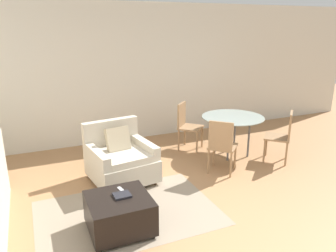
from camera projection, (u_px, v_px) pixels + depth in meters
ground_plane at (211, 233)px, 3.78m from camera, size 20.00×20.00×0.00m
wall_back at (121, 74)px, 6.52m from camera, size 12.00×0.06×2.75m
area_rug at (128, 213)px, 4.19m from camera, size 2.25×1.54×0.01m
armchair at (120, 159)px, 5.01m from camera, size 1.02×1.03×0.88m
ottoman at (119, 213)px, 3.78m from camera, size 0.71×0.69×0.42m
book_stack at (122, 195)px, 3.75m from camera, size 0.20×0.17×0.03m
tv_remote_primary at (121, 190)px, 3.90m from camera, size 0.07×0.16×0.01m
dining_table at (233, 121)px, 5.91m from camera, size 1.11×1.11×0.73m
dining_chair_near_left at (222, 143)px, 5.17m from camera, size 0.59×0.59×0.90m
dining_chair_near_right at (283, 133)px, 5.65m from camera, size 0.59×0.59×0.90m
dining_chair_far_left at (187, 123)px, 6.26m from camera, size 0.59×0.59×0.90m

